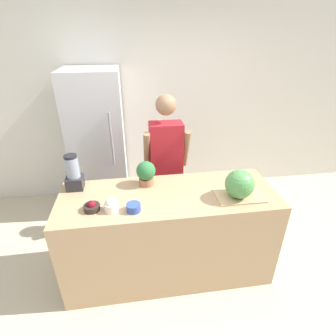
{
  "coord_description": "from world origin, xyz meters",
  "views": [
    {
      "loc": [
        -0.29,
        -1.61,
        2.24
      ],
      "look_at": [
        0.0,
        0.39,
        1.18
      ],
      "focal_mm": 28.0,
      "sensor_mm": 36.0,
      "label": 1
    }
  ],
  "objects": [
    {
      "name": "bowl_cream",
      "position": [
        -0.5,
        0.19,
        0.98
      ],
      "size": [
        0.12,
        0.12,
        0.12
      ],
      "color": "white",
      "rests_on": "counter_island"
    },
    {
      "name": "counter_island",
      "position": [
        0.0,
        0.36,
        0.46
      ],
      "size": [
        1.98,
        0.72,
        0.93
      ],
      "color": "tan",
      "rests_on": "ground_plane"
    },
    {
      "name": "watermelon",
      "position": [
        0.6,
        0.22,
        1.07
      ],
      "size": [
        0.25,
        0.25,
        0.25
      ],
      "color": "#4C8C47",
      "rests_on": "cutting_board"
    },
    {
      "name": "blender",
      "position": [
        -0.85,
        0.59,
        1.08
      ],
      "size": [
        0.15,
        0.15,
        0.34
      ],
      "color": "#28282D",
      "rests_on": "counter_island"
    },
    {
      "name": "bowl_small_blue",
      "position": [
        -0.32,
        0.16,
        0.96
      ],
      "size": [
        0.12,
        0.12,
        0.06
      ],
      "color": "#334C9E",
      "rests_on": "counter_island"
    },
    {
      "name": "bowl_cherries",
      "position": [
        -0.66,
        0.22,
        0.96
      ],
      "size": [
        0.13,
        0.13,
        0.09
      ],
      "color": "#2D231E",
      "rests_on": "counter_island"
    },
    {
      "name": "cutting_board",
      "position": [
        0.62,
        0.23,
        0.94
      ],
      "size": [
        0.42,
        0.27,
        0.01
      ],
      "color": "tan",
      "rests_on": "counter_island"
    },
    {
      "name": "ground_plane",
      "position": [
        0.0,
        0.0,
        0.0
      ],
      "size": [
        14.0,
        14.0,
        0.0
      ],
      "primitive_type": "plane",
      "color": "beige"
    },
    {
      "name": "refrigerator",
      "position": [
        -0.73,
        1.66,
        0.93
      ],
      "size": [
        0.67,
        0.7,
        1.86
      ],
      "color": "#B7B7BC",
      "rests_on": "ground_plane"
    },
    {
      "name": "potted_plant",
      "position": [
        -0.19,
        0.56,
        1.06
      ],
      "size": [
        0.18,
        0.18,
        0.24
      ],
      "color": "#996647",
      "rests_on": "counter_island"
    },
    {
      "name": "person",
      "position": [
        0.07,
        1.05,
        0.87
      ],
      "size": [
        0.5,
        0.27,
        1.68
      ],
      "color": "#4C608C",
      "rests_on": "ground_plane"
    },
    {
      "name": "wall_back",
      "position": [
        0.0,
        2.05,
        1.3
      ],
      "size": [
        8.0,
        0.06,
        2.6
      ],
      "color": "silver",
      "rests_on": "ground_plane"
    }
  ]
}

